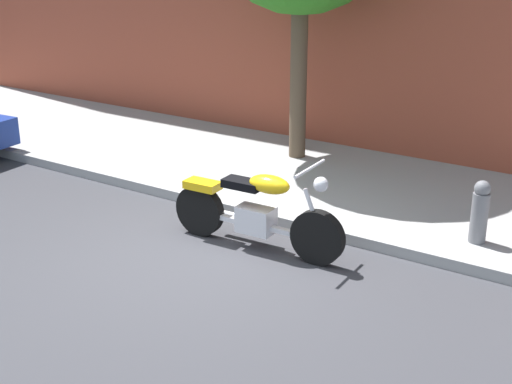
# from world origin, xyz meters

# --- Properties ---
(ground_plane) EXTENTS (60.00, 60.00, 0.00)m
(ground_plane) POSITION_xyz_m (0.00, 0.00, 0.00)
(ground_plane) COLOR #38383D
(sidewalk) EXTENTS (20.20, 3.40, 0.14)m
(sidewalk) POSITION_xyz_m (0.00, 2.95, 0.07)
(sidewalk) COLOR #989898
(sidewalk) RESTS_ON ground
(motorcycle) EXTENTS (2.29, 0.70, 1.15)m
(motorcycle) POSITION_xyz_m (0.43, 0.56, 0.46)
(motorcycle) COLOR black
(motorcycle) RESTS_ON ground
(fire_hydrant) EXTENTS (0.20, 0.20, 0.91)m
(fire_hydrant) POSITION_xyz_m (2.68, 1.89, 0.46)
(fire_hydrant) COLOR slate
(fire_hydrant) RESTS_ON ground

